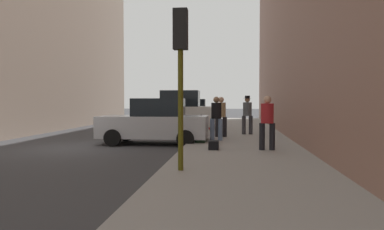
% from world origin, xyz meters
% --- Properties ---
extents(ground_plane, '(120.00, 120.00, 0.00)m').
position_xyz_m(ground_plane, '(0.00, 0.00, 0.00)').
color(ground_plane, '#38383A').
extents(sidewalk, '(4.00, 40.00, 0.15)m').
position_xyz_m(sidewalk, '(6.00, 0.00, 0.07)').
color(sidewalk, gray).
rests_on(sidewalk, ground_plane).
extents(parked_silver_sedan, '(4.21, 2.07, 1.79)m').
position_xyz_m(parked_silver_sedan, '(2.65, 1.55, 0.85)').
color(parked_silver_sedan, '#B7BABF').
rests_on(parked_silver_sedan, ground_plane).
extents(parked_white_van, '(4.62, 2.11, 2.25)m').
position_xyz_m(parked_white_van, '(2.65, 7.80, 1.03)').
color(parked_white_van, silver).
rests_on(parked_white_van, ground_plane).
extents(parked_gray_coupe, '(4.26, 2.17, 1.79)m').
position_xyz_m(parked_gray_coupe, '(2.65, 14.00, 0.85)').
color(parked_gray_coupe, slate).
rests_on(parked_gray_coupe, ground_plane).
extents(fire_hydrant, '(0.42, 0.22, 0.70)m').
position_xyz_m(fire_hydrant, '(4.45, 3.83, 0.50)').
color(fire_hydrant, red).
rests_on(fire_hydrant, sidewalk).
extents(traffic_light, '(0.32, 0.32, 3.60)m').
position_xyz_m(traffic_light, '(4.50, -4.53, 2.76)').
color(traffic_light, '#514C0F').
rests_on(traffic_light, sidewalk).
extents(pedestrian_in_jeans, '(0.52, 0.46, 1.71)m').
position_xyz_m(pedestrian_in_jeans, '(5.04, 1.85, 1.10)').
color(pedestrian_in_jeans, '#728CB2').
rests_on(pedestrian_in_jeans, sidewalk).
extents(pedestrian_in_red_jacket, '(0.51, 0.43, 1.71)m').
position_xyz_m(pedestrian_in_red_jacket, '(6.75, -0.89, 1.10)').
color(pedestrian_in_red_jacket, black).
rests_on(pedestrian_in_red_jacket, sidewalk).
extents(pedestrian_in_tan_coat, '(0.51, 0.41, 1.71)m').
position_xyz_m(pedestrian_in_tan_coat, '(5.18, 3.21, 1.10)').
color(pedestrian_in_tan_coat, black).
rests_on(pedestrian_in_tan_coat, sidewalk).
extents(pedestrian_with_beanie, '(0.52, 0.44, 1.78)m').
position_xyz_m(pedestrian_with_beanie, '(6.36, 4.55, 1.14)').
color(pedestrian_with_beanie, '#333338').
rests_on(pedestrian_with_beanie, sidewalk).
extents(rolling_suitcase, '(0.41, 0.59, 1.04)m').
position_xyz_m(rolling_suitcase, '(4.50, 1.14, 0.49)').
color(rolling_suitcase, black).
rests_on(rolling_suitcase, sidewalk).
extents(duffel_bag, '(0.32, 0.44, 0.28)m').
position_xyz_m(duffel_bag, '(5.07, -0.93, 0.29)').
color(duffel_bag, black).
rests_on(duffel_bag, sidewalk).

